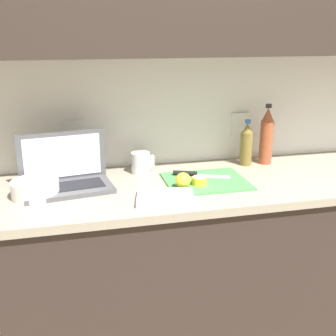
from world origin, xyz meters
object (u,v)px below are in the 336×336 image
bottle_green_soda (266,137)px  measuring_cup (141,163)px  cutting_board (206,181)px  lemon_half_cut (199,181)px  bottle_oil_tall (246,145)px  laptop (66,175)px  knife (192,174)px  bowl_white (35,189)px  lemon_whole_beside (183,180)px

bottle_green_soda → measuring_cup: bearing=-179.5°
cutting_board → lemon_half_cut: size_ratio=5.47×
cutting_board → measuring_cup: 0.32m
cutting_board → lemon_half_cut: (-0.04, -0.04, 0.02)m
cutting_board → bottle_oil_tall: size_ratio=1.56×
bottle_green_soda → measuring_cup: 0.64m
laptop → knife: laptop is taller
bottle_oil_tall → bowl_white: (-0.99, -0.21, -0.07)m
bottle_green_soda → bottle_oil_tall: bottle_green_soda is taller
laptop → cutting_board: (0.60, -0.07, -0.05)m
knife → laptop: bearing=-158.4°
measuring_cup → bowl_white: size_ratio=0.58×
knife → lemon_whole_beside: size_ratio=3.88×
knife → bottle_oil_tall: size_ratio=1.11×
bottle_oil_tall → measuring_cup: bearing=-179.4°
lemon_whole_beside → measuring_cup: size_ratio=0.60×
bottle_green_soda → bowl_white: size_ratio=1.59×
laptop → bottle_oil_tall: bearing=-0.1°
cutting_board → laptop: bearing=173.1°
cutting_board → bottle_green_soda: bearing=28.0°
laptop → lemon_half_cut: bearing=-20.2°
cutting_board → measuring_cup: bearing=142.5°
cutting_board → lemon_half_cut: bearing=-136.1°
lemon_half_cut → knife: bearing=89.8°
lemon_half_cut → measuring_cup: 0.32m
bottle_oil_tall → bottle_green_soda: bearing=0.0°
bottle_green_soda → bowl_white: bearing=-169.4°
knife → bowl_white: bowl_white is taller
cutting_board → bowl_white: bowl_white is taller
knife → bowl_white: size_ratio=1.34×
bowl_white → bottle_green_soda: bearing=10.6°
cutting_board → bottle_oil_tall: (0.27, 0.20, 0.10)m
lemon_half_cut → bottle_green_soda: 0.50m
laptop → lemon_whole_beside: 0.49m
knife → bottle_oil_tall: bearing=43.4°
bowl_white → laptop: bearing=32.7°
bottle_oil_tall → measuring_cup: bottle_oil_tall is taller
bottle_green_soda → bottle_oil_tall: (-0.10, 0.00, -0.03)m
lemon_whole_beside → cutting_board: bearing=26.8°
lemon_half_cut → bottle_oil_tall: 0.41m
laptop → bottle_oil_tall: size_ratio=1.74×
measuring_cup → bowl_white: bearing=-156.6°
laptop → bottle_oil_tall: laptop is taller
laptop → bottle_oil_tall: (0.87, 0.13, 0.05)m
laptop → lemon_half_cut: (0.55, -0.11, -0.03)m
cutting_board → lemon_whole_beside: size_ratio=5.44×
bottle_oil_tall → lemon_whole_beside: bearing=-146.4°
knife → measuring_cup: 0.25m
bottle_green_soda → laptop: bearing=-172.5°
laptop → knife: 0.55m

